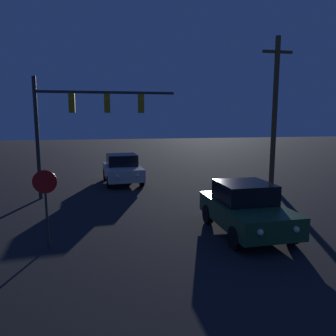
# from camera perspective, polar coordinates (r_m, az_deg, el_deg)

# --- Properties ---
(car_near) EXTENTS (2.13, 4.08, 1.69)m
(car_near) POSITION_cam_1_polar(r_m,az_deg,el_deg) (11.36, 13.40, -6.84)
(car_near) COLOR #1E4728
(car_near) RESTS_ON ground_plane
(car_far) EXTENTS (2.29, 4.15, 1.69)m
(car_far) POSITION_cam_1_polar(r_m,az_deg,el_deg) (19.56, -7.96, -0.15)
(car_far) COLOR beige
(car_far) RESTS_ON ground_plane
(traffic_signal_mast) EXTENTS (6.59, 0.30, 5.72)m
(traffic_signal_mast) POSITION_cam_1_polar(r_m,az_deg,el_deg) (16.22, -14.89, 9.01)
(traffic_signal_mast) COLOR #2D2D2D
(traffic_signal_mast) RESTS_ON ground_plane
(stop_sign) EXTENTS (0.69, 0.07, 2.36)m
(stop_sign) POSITION_cam_1_polar(r_m,az_deg,el_deg) (10.17, -20.55, -4.33)
(stop_sign) COLOR #2D2D2D
(stop_sign) RESTS_ON ground_plane
(utility_pole) EXTENTS (1.69, 0.28, 8.13)m
(utility_pole) POSITION_cam_1_polar(r_m,az_deg,el_deg) (19.10, 18.09, 9.49)
(utility_pole) COLOR brown
(utility_pole) RESTS_ON ground_plane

